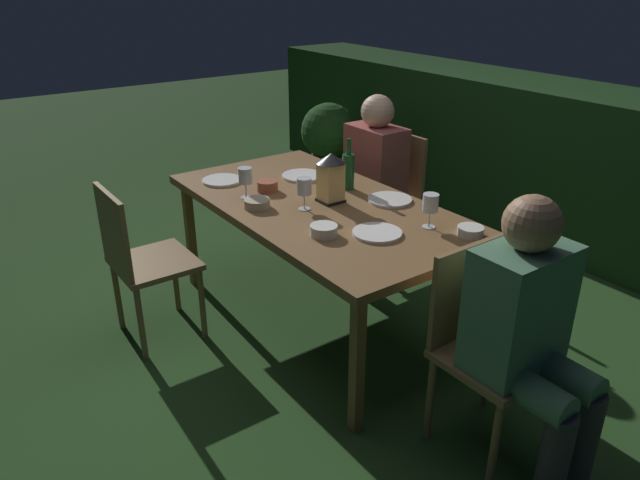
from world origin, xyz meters
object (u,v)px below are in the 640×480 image
potted_plant_corner (374,159)px  dining_table (320,212)px  bowl_salad (257,203)px  potted_plant_by_hedge (329,138)px  wine_glass_c (304,188)px  plate_b (390,200)px  chair_side_left_a (140,258)px  person_in_rust (368,175)px  wine_glass_a (430,204)px  bowl_olives (324,230)px  chair_head_far (484,340)px  plate_d (222,180)px  lantern_centerpiece (331,175)px  bowl_bread (470,231)px  chair_side_right_a (389,192)px  plate_c (377,233)px  plate_a (302,176)px  wine_glass_b (245,177)px  person_in_green (530,330)px  green_bottle_on_table (348,170)px

potted_plant_corner → dining_table: bearing=-49.5°
bowl_salad → potted_plant_by_hedge: size_ratio=0.18×
wine_glass_c → potted_plant_corner: 2.04m
plate_b → bowl_salad: size_ratio=1.74×
plate_b → chair_side_left_a: bearing=-116.9°
plate_b → person_in_rust: bearing=149.8°
wine_glass_a → potted_plant_by_hedge: bearing=153.8°
bowl_olives → chair_head_far: bearing=16.4°
person_in_rust → plate_b: bearing=-30.2°
plate_d → chair_head_far: bearing=8.5°
chair_head_far → wine_glass_c: size_ratio=5.15×
lantern_centerpiece → bowl_bread: 0.79m
chair_side_right_a → bowl_salad: size_ratio=6.42×
plate_c → bowl_bread: (0.26, 0.35, 0.02)m
plate_a → bowl_salad: 0.55m
wine_glass_b → chair_side_right_a: bearing=95.4°
wine_glass_c → plate_c: 0.49m
wine_glass_a → person_in_green: bearing=-16.9°
plate_a → person_in_rust: bearing=89.1°
bowl_olives → plate_b: bearing=106.1°
chair_head_far → lantern_centerpiece: 1.19m
chair_side_left_a → plate_d: chair_side_left_a is taller
wine_glass_a → bowl_bread: 0.22m
wine_glass_c → potted_plant_by_hedge: (-1.91, 1.56, -0.40)m
chair_side_left_a → person_in_green: person_in_green is taller
dining_table → green_bottle_on_table: 0.32m
bowl_bread → potted_plant_corner: bowl_bread is taller
dining_table → chair_side_right_a: bearing=115.1°
person_in_rust → chair_head_far: bearing=-23.3°
chair_side_right_a → person_in_rust: bearing=-90.0°
wine_glass_c → potted_plant_corner: wine_glass_c is taller
wine_glass_c → dining_table: bearing=102.8°
plate_c → plate_d: bearing=-167.6°
chair_side_left_a → wine_glass_c: size_ratio=5.15×
person_in_green → lantern_centerpiece: bearing=177.6°
plate_a → bowl_salad: size_ratio=1.79×
wine_glass_c → plate_b: size_ratio=0.72×
plate_b → chair_side_right_a: bearing=137.8°
chair_side_right_a → plate_d: 1.17m
wine_glass_a → bowl_salad: size_ratio=1.25×
plate_b → lantern_centerpiece: bearing=-124.0°
plate_b → potted_plant_by_hedge: bearing=151.6°
person_in_green → wine_glass_b: 1.68m
green_bottle_on_table → wine_glass_b: size_ratio=1.72×
dining_table → green_bottle_on_table: green_bottle_on_table is taller
lantern_centerpiece → bowl_olives: 0.46m
potted_plant_corner → green_bottle_on_table: bearing=-46.0°
plate_b → potted_plant_by_hedge: 2.38m
lantern_centerpiece → potted_plant_by_hedge: 2.39m
plate_c → plate_d: (-1.11, -0.24, 0.00)m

